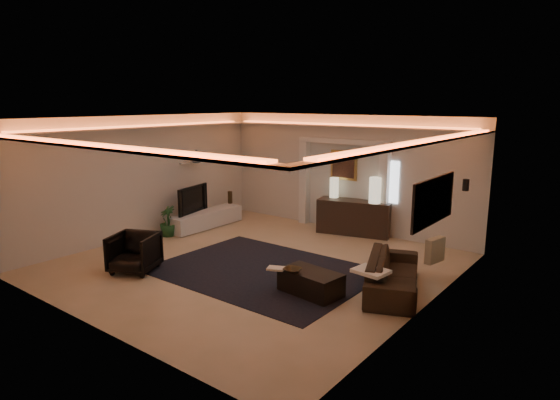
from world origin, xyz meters
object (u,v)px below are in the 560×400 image
Objects in this scene: coffee_table at (311,282)px; console at (354,218)px; armchair at (134,253)px; sofa at (393,274)px.

console is at bearing 115.59° from coffee_table.
armchair reaches higher than coffee_table.
console is at bearing 17.98° from sofa.
console is 3.99m from coffee_table.
armchair is at bearing -153.59° from coffee_table.
coffee_table is (-1.04, -0.99, -0.10)m from sofa.
console is 1.69× the size of coffee_table.
sofa is at bearing 50.46° from coffee_table.
sofa is 2.53× the size of armchair.
console reaches higher than coffee_table.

